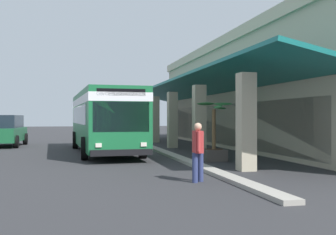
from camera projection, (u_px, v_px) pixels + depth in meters
The scene contains 7 objects.
ground at pixel (211, 145), 27.31m from camera, with size 120.00×120.00×0.00m, color #2D2D30.
curb_strip at pixel (151, 147), 24.25m from camera, with size 32.48×0.50×0.12m, color #9E998E.
plaza_building at pixel (297, 94), 26.39m from camera, with size 27.37×14.29×6.69m.
transit_bus at pixel (104, 117), 21.39m from camera, with size 11.33×3.23×3.34m.
parked_suv_green at pixel (5, 130), 25.73m from camera, with size 4.88×2.36×1.97m.
pedestrian at pixel (198, 149), 11.51m from camera, with size 0.67×0.37×1.67m.
potted_palm at pixel (214, 146), 17.23m from camera, with size 1.90×1.73×2.50m.
Camera 1 is at (25.99, -0.87, 1.82)m, focal length 43.71 mm.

